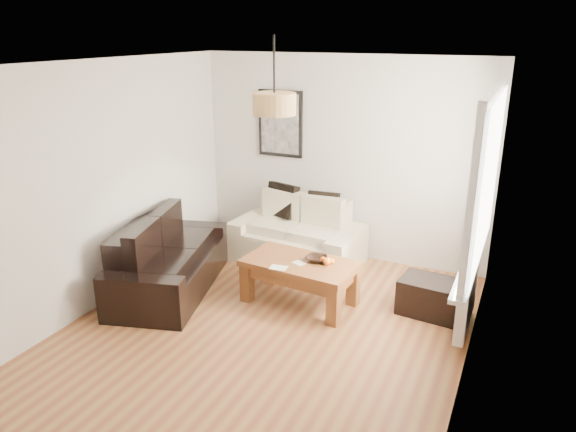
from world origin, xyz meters
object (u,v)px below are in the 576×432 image
at_px(loveseat_cream, 297,232).
at_px(sofa_leather, 169,257).
at_px(coffee_table, 300,282).
at_px(ottoman, 432,297).

distance_m(loveseat_cream, sofa_leather, 1.68).
xyz_separation_m(sofa_leather, coffee_table, (1.51, 0.31, -0.15)).
bearing_deg(coffee_table, loveseat_cream, 115.10).
bearing_deg(loveseat_cream, coffee_table, -60.62).
bearing_deg(loveseat_cream, sofa_leather, -123.14).
bearing_deg(ottoman, loveseat_cream, 159.77).
height_order(loveseat_cream, sofa_leather, loveseat_cream).
relative_size(sofa_leather, ottoman, 2.74).
relative_size(loveseat_cream, sofa_leather, 0.88).
bearing_deg(sofa_leather, coffee_table, -94.13).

